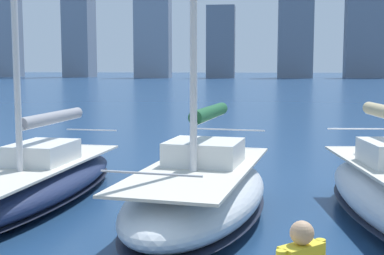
{
  "coord_description": "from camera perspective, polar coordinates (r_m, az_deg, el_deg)",
  "views": [
    {
      "loc": [
        -1.6,
        5.59,
        3.63
      ],
      "look_at": [
        -0.01,
        -6.77,
        2.2
      ],
      "focal_mm": 50.0,
      "sensor_mm": 36.0,
      "label": 1
    }
  ],
  "objects": [
    {
      "name": "sailboat_forest",
      "position": [
        12.49,
        0.85,
        -6.78
      ],
      "size": [
        3.82,
        7.58,
        11.26
      ],
      "color": "silver",
      "rests_on": "ground"
    },
    {
      "name": "sailboat_grey",
      "position": [
        14.79,
        -16.44,
        -5.44
      ],
      "size": [
        3.01,
        9.12,
        11.69
      ],
      "color": "navy",
      "rests_on": "ground"
    },
    {
      "name": "city_skyline",
      "position": [
        170.32,
        10.27,
        11.93
      ],
      "size": [
        170.37,
        16.41,
        52.9
      ],
      "color": "slate",
      "rests_on": "ground"
    }
  ]
}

